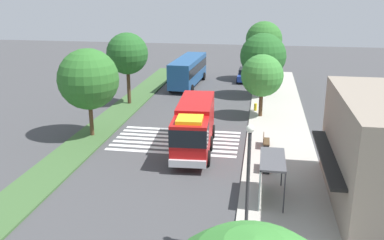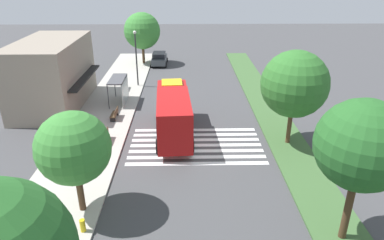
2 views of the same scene
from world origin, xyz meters
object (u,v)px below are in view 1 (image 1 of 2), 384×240
Objects in this scene: parked_car_west at (245,75)px; fire_truck at (194,126)px; street_lamp at (248,178)px; sidewalk_tree_center at (262,76)px; median_tree_far_west at (127,54)px; bench_west_of_shelter at (265,141)px; transit_bus at (188,69)px; bench_near_shelter at (265,163)px; sidewalk_tree_far_west at (264,40)px; bus_stop_shelter at (266,169)px; sidewalk_tree_west at (263,56)px; median_tree_west at (88,79)px; fire_hydrant at (255,107)px.

fire_truck is at bearing -5.29° from parked_car_west.
fire_truck is 1.51× the size of street_lamp.
sidewalk_tree_center is 0.80× the size of median_tree_far_west.
median_tree_far_west reaches higher than bench_west_of_shelter.
transit_bus is 26.63m from bench_near_shelter.
bench_near_shelter is 0.21× the size of sidewalk_tree_far_west.
parked_car_west is 0.76× the size of street_lamp.
bus_stop_shelter is 8.51m from bench_west_of_shelter.
fire_truck is 25.91m from parked_car_west.
median_tree_far_west is (-2.43, -13.63, 1.33)m from sidewalk_tree_center.
sidewalk_tree_west reaches higher than transit_bus.
sidewalk_tree_west is 20.86m from median_tree_west.
street_lamp reaches higher than bench_west_of_shelter.
transit_bus is 22.57m from bench_west_of_shelter.
bench_near_shelter is at bearing 3.94° from fire_hydrant.
sidewalk_tree_far_west is at bearing -179.05° from bench_near_shelter.
sidewalk_tree_far_west is 1.29× the size of sidewalk_tree_center.
parked_car_west is 24.35m from bench_west_of_shelter.
parked_car_west is 2.90× the size of bench_west_of_shelter.
transit_bus is at bearing -143.46° from sidewalk_tree_center.
street_lamp is at bearing -3.69° from bench_west_of_shelter.
sidewalk_tree_far_west is at bearing 178.10° from fire_hydrant.
bus_stop_shelter is 16.71m from sidewalk_tree_center.
transit_bus is 20.72m from median_tree_west.
fire_truck is 13.09m from street_lamp.
sidewalk_tree_west reaches higher than fire_hydrant.
parked_car_west is (-25.75, 2.60, -1.17)m from fire_truck.
transit_bus is 1.52× the size of median_tree_west.
bus_stop_shelter is at bearing 0.04° from bench_near_shelter.
street_lamp reaches higher than sidewalk_tree_center.
bus_stop_shelter is 5.74m from street_lamp.
bus_stop_shelter is 0.49× the size of median_tree_west.
median_tree_west is (15.79, -13.63, 0.27)m from sidewalk_tree_west.
street_lamp is at bearing -9.45° from bus_stop_shelter.
median_tree_far_west reaches higher than bus_stop_shelter.
sidewalk_tree_west is (4.23, 9.07, 2.50)m from transit_bus.
parked_car_west is 0.67× the size of sidewalk_tree_west.
sidewalk_tree_center is (-16.57, -0.49, 2.12)m from bus_stop_shelter.
street_lamp is 0.81× the size of sidewalk_tree_far_west.
bench_near_shelter is at bearing 174.57° from street_lamp.
bus_stop_shelter reaches higher than bench_west_of_shelter.
bus_stop_shelter is (28.81, 9.56, -0.16)m from transit_bus.
median_tree_west is at bearing -121.91° from bus_stop_shelter.
sidewalk_tree_west is (-24.58, -0.49, 2.67)m from bus_stop_shelter.
bench_near_shelter and bench_west_of_shelter have the same top height.
bus_stop_shelter is at bearing 58.09° from median_tree_west.
sidewalk_tree_west reaches higher than fire_truck.
median_tree_west is at bearing -40.81° from sidewalk_tree_west.
sidewalk_tree_west reaches higher than bench_near_shelter.
sidewalk_tree_center reaches higher than bench_near_shelter.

